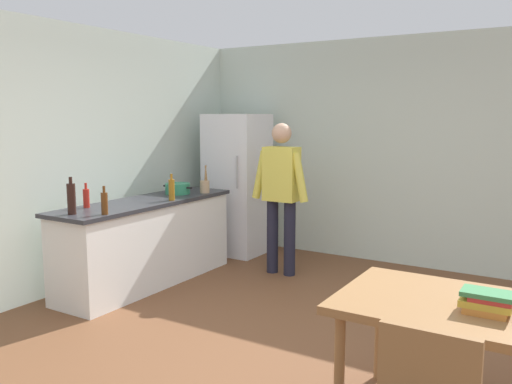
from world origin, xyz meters
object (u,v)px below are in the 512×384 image
Objects in this scene: bottle_beer_brown at (104,203)px; refrigerator at (237,184)px; bottle_oil_amber at (172,189)px; bottle_wine_dark at (71,198)px; book_stack at (487,302)px; utensil_jar at (205,186)px; bottle_sauce_red at (86,198)px; dining_table at (466,318)px; person at (281,188)px; cooking_pot at (178,189)px.

refrigerator is at bearing 93.58° from bottle_beer_brown.
bottle_wine_dark is (-0.25, -1.09, 0.03)m from bottle_oil_amber.
utensil_jar is at bearing 149.65° from book_stack.
dining_table is at bearing -7.48° from bottle_sauce_red.
book_stack is at bearing -30.35° from utensil_jar.
bottle_oil_amber is 0.88m from bottle_sauce_red.
bottle_oil_amber is at bearing -132.05° from person.
person reaches higher than book_stack.
dining_table is 3.71m from utensil_jar.
refrigerator reaches higher than bottle_sauce_red.
book_stack is (3.28, -1.32, -0.21)m from bottle_oil_amber.
utensil_jar is (0.22, 0.22, 0.02)m from cooking_pot.
cooking_pot is (-0.11, -1.06, 0.06)m from refrigerator.
dining_table is 0.19m from book_stack.
book_stack is (3.69, -0.55, -0.19)m from bottle_sauce_red.
bottle_sauce_red is at bearing 171.59° from book_stack.
bottle_oil_amber is (0.03, -0.62, 0.04)m from utensil_jar.
dining_table is at bearing -42.41° from person.
bottle_wine_dark is at bearing -102.79° from bottle_oil_amber.
bottle_beer_brown is (-0.80, -1.84, 0.03)m from person.
bottle_beer_brown is at bearing -113.50° from person.
refrigerator is 5.62× the size of utensil_jar.
cooking_pot is 0.47m from bottle_oil_amber.
cooking_pot is at bearing 82.06° from bottle_sauce_red.
bottle_oil_amber is 3.54m from book_stack.
bottle_wine_dark is (-0.26, -0.15, 0.04)m from bottle_beer_brown.
bottle_beer_brown is at bearing -89.19° from bottle_oil_amber.
bottle_sauce_red is (-0.28, -2.23, 0.10)m from refrigerator.
cooking_pot is (-3.41, 1.64, 0.29)m from dining_table.
bottle_oil_amber reaches higher than dining_table.
cooking_pot is at bearing 122.23° from bottle_oil_amber.
refrigerator is 6.66× the size of book_stack.
bottle_wine_dark reaches higher than bottle_beer_brown.
cooking_pot is 0.31m from utensil_jar.
bottle_oil_amber is 1.11m from bottle_wine_dark.
cooking_pot is 1.48× the size of book_stack.
utensil_jar is (0.11, -0.84, 0.08)m from refrigerator.
refrigerator is 6.43× the size of bottle_oil_amber.
refrigerator is at bearing 87.51° from bottle_wine_dark.
dining_table is 3.18m from bottle_beer_brown.
cooking_pot is 1.18× the size of bottle_wine_dark.
person is 2.25m from bottle_wine_dark.
refrigerator is at bearing 83.90° from cooking_pot.
bottle_oil_amber reaches higher than bottle_sauce_red.
person reaches higher than cooking_pot.
bottle_beer_brown is 0.30m from bottle_wine_dark.
bottle_oil_amber is (-3.16, 1.24, 0.34)m from dining_table.
bottle_oil_amber is at bearing -84.65° from refrigerator.
dining_table is 3.62m from bottle_sauce_red.
cooking_pot is 1.36m from bottle_beer_brown.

